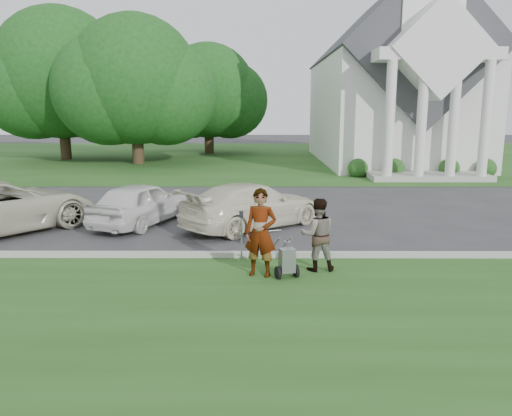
{
  "coord_description": "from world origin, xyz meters",
  "views": [
    {
      "loc": [
        0.03,
        -11.45,
        3.67
      ],
      "look_at": [
        -0.02,
        0.0,
        1.38
      ],
      "focal_mm": 35.0,
      "sensor_mm": 36.0,
      "label": 1
    }
  ],
  "objects_px": {
    "church": "(392,74)",
    "tree_left": "(135,86)",
    "striping_cart": "(287,261)",
    "parking_meter_near": "(241,230)",
    "tree_far": "(60,79)",
    "car_c": "(252,205)",
    "person_left": "(261,233)",
    "person_right": "(317,235)",
    "tree_back": "(208,95)",
    "car_b": "(141,203)"
  },
  "relations": [
    {
      "from": "tree_back",
      "to": "person_right",
      "type": "distance_m",
      "value": 31.14
    },
    {
      "from": "person_right",
      "to": "parking_meter_near",
      "type": "relative_size",
      "value": 1.29
    },
    {
      "from": "tree_far",
      "to": "car_c",
      "type": "height_order",
      "value": "tree_far"
    },
    {
      "from": "car_c",
      "to": "church",
      "type": "bearing_deg",
      "value": -65.7
    },
    {
      "from": "tree_back",
      "to": "person_right",
      "type": "bearing_deg",
      "value": -79.94
    },
    {
      "from": "person_left",
      "to": "car_b",
      "type": "height_order",
      "value": "person_left"
    },
    {
      "from": "church",
      "to": "tree_left",
      "type": "height_order",
      "value": "church"
    },
    {
      "from": "tree_far",
      "to": "tree_left",
      "type": "bearing_deg",
      "value": -26.56
    },
    {
      "from": "person_left",
      "to": "person_right",
      "type": "relative_size",
      "value": 1.17
    },
    {
      "from": "church",
      "to": "striping_cart",
      "type": "relative_size",
      "value": 23.06
    },
    {
      "from": "tree_back",
      "to": "person_left",
      "type": "bearing_deg",
      "value": -82.42
    },
    {
      "from": "tree_left",
      "to": "parking_meter_near",
      "type": "xyz_separation_m",
      "value": [
        7.64,
        -21.83,
        -4.29
      ]
    },
    {
      "from": "tree_far",
      "to": "car_c",
      "type": "relative_size",
      "value": 2.42
    },
    {
      "from": "parking_meter_near",
      "to": "car_c",
      "type": "relative_size",
      "value": 0.27
    },
    {
      "from": "tree_far",
      "to": "car_c",
      "type": "bearing_deg",
      "value": -56.76
    },
    {
      "from": "person_left",
      "to": "car_b",
      "type": "xyz_separation_m",
      "value": [
        -3.81,
        5.05,
        -0.29
      ]
    },
    {
      "from": "person_left",
      "to": "tree_left",
      "type": "bearing_deg",
      "value": 125.16
    },
    {
      "from": "person_right",
      "to": "church",
      "type": "bearing_deg",
      "value": -112.41
    },
    {
      "from": "person_left",
      "to": "parking_meter_near",
      "type": "relative_size",
      "value": 1.51
    },
    {
      "from": "striping_cart",
      "to": "car_c",
      "type": "xyz_separation_m",
      "value": [
        -0.81,
        4.79,
        0.31
      ]
    },
    {
      "from": "tree_left",
      "to": "tree_back",
      "type": "relative_size",
      "value": 1.11
    },
    {
      "from": "tree_back",
      "to": "striping_cart",
      "type": "bearing_deg",
      "value": -81.41
    },
    {
      "from": "tree_left",
      "to": "parking_meter_near",
      "type": "height_order",
      "value": "tree_left"
    },
    {
      "from": "church",
      "to": "person_left",
      "type": "relative_size",
      "value": 12.31
    },
    {
      "from": "striping_cart",
      "to": "car_c",
      "type": "height_order",
      "value": "car_c"
    },
    {
      "from": "tree_left",
      "to": "striping_cart",
      "type": "bearing_deg",
      "value": -69.3
    },
    {
      "from": "tree_far",
      "to": "car_c",
      "type": "distance_m",
      "value": 25.8
    },
    {
      "from": "church",
      "to": "tree_back",
      "type": "bearing_deg",
      "value": 152.15
    },
    {
      "from": "tree_far",
      "to": "person_left",
      "type": "relative_size",
      "value": 5.95
    },
    {
      "from": "church",
      "to": "car_b",
      "type": "distance_m",
      "value": 23.38
    },
    {
      "from": "tree_far",
      "to": "car_b",
      "type": "height_order",
      "value": "tree_far"
    },
    {
      "from": "parking_meter_near",
      "to": "car_b",
      "type": "xyz_separation_m",
      "value": [
        -3.35,
        4.06,
        -0.12
      ]
    },
    {
      "from": "tree_left",
      "to": "car_b",
      "type": "height_order",
      "value": "tree_left"
    },
    {
      "from": "person_right",
      "to": "parking_meter_near",
      "type": "distance_m",
      "value": 1.85
    },
    {
      "from": "person_right",
      "to": "car_b",
      "type": "distance_m",
      "value": 6.91
    },
    {
      "from": "car_c",
      "to": "person_left",
      "type": "bearing_deg",
      "value": 142.47
    },
    {
      "from": "person_left",
      "to": "person_right",
      "type": "height_order",
      "value": "person_left"
    },
    {
      "from": "church",
      "to": "striping_cart",
      "type": "bearing_deg",
      "value": -109.09
    },
    {
      "from": "tree_far",
      "to": "tree_back",
      "type": "distance_m",
      "value": 11.22
    },
    {
      "from": "car_c",
      "to": "tree_far",
      "type": "bearing_deg",
      "value": -7.11
    },
    {
      "from": "person_left",
      "to": "parking_meter_near",
      "type": "xyz_separation_m",
      "value": [
        -0.46,
        0.99,
        -0.16
      ]
    },
    {
      "from": "person_right",
      "to": "striping_cart",
      "type": "bearing_deg",
      "value": 32.14
    },
    {
      "from": "striping_cart",
      "to": "car_b",
      "type": "distance_m",
      "value": 6.8
    },
    {
      "from": "tree_left",
      "to": "car_c",
      "type": "bearing_deg",
      "value": -66.58
    },
    {
      "from": "tree_back",
      "to": "person_right",
      "type": "xyz_separation_m",
      "value": [
        5.4,
        -30.42,
        -3.89
      ]
    },
    {
      "from": "tree_back",
      "to": "striping_cart",
      "type": "xyz_separation_m",
      "value": [
        4.68,
        -30.96,
        -4.34
      ]
    },
    {
      "from": "parking_meter_near",
      "to": "car_b",
      "type": "bearing_deg",
      "value": 129.55
    },
    {
      "from": "tree_left",
      "to": "car_b",
      "type": "distance_m",
      "value": 18.81
    },
    {
      "from": "tree_left",
      "to": "parking_meter_near",
      "type": "bearing_deg",
      "value": -70.7
    },
    {
      "from": "church",
      "to": "tree_back",
      "type": "height_order",
      "value": "church"
    }
  ]
}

